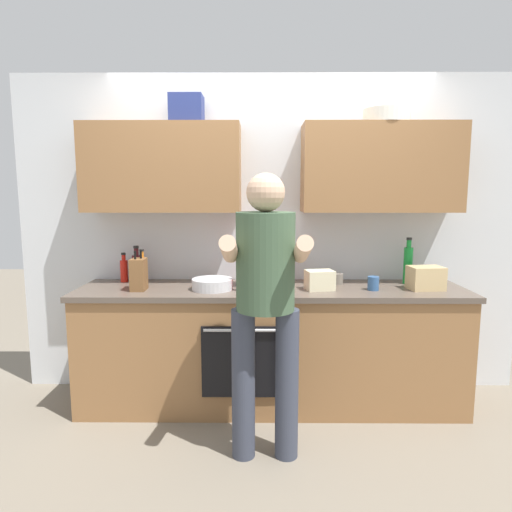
{
  "coord_description": "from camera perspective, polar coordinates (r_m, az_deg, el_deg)",
  "views": [
    {
      "loc": [
        -0.09,
        -3.22,
        1.59
      ],
      "look_at": [
        -0.11,
        -0.1,
        1.15
      ],
      "focal_mm": 31.34,
      "sensor_mm": 36.0,
      "label": 1
    }
  ],
  "objects": [
    {
      "name": "cup_stoneware",
      "position": [
        3.47,
        10.33,
        -2.89
      ],
      "size": [
        0.09,
        0.09,
        0.08
      ],
      "primitive_type": "cylinder",
      "color": "slate",
      "rests_on": "counter"
    },
    {
      "name": "grocery_bag_rice",
      "position": [
        3.25,
        8.13,
        -3.06
      ],
      "size": [
        0.22,
        0.18,
        0.14
      ],
      "primitive_type": "cube",
      "rotation": [
        0.0,
        0.0,
        0.19
      ],
      "color": "beige",
      "rests_on": "counter"
    },
    {
      "name": "grocery_bag_bread",
      "position": [
        3.45,
        20.84,
        -2.64
      ],
      "size": [
        0.25,
        0.19,
        0.17
      ],
      "primitive_type": "cube",
      "rotation": [
        0.0,
        0.0,
        0.11
      ],
      "color": "tan",
      "rests_on": "counter"
    },
    {
      "name": "mixing_bowl",
      "position": [
        3.24,
        -5.59,
        -3.59
      ],
      "size": [
        0.3,
        0.3,
        0.08
      ],
      "primitive_type": "cylinder",
      "color": "silver",
      "rests_on": "counter"
    },
    {
      "name": "ground_plane",
      "position": [
        3.59,
        1.9,
        -18.23
      ],
      "size": [
        12.0,
        12.0,
        0.0
      ],
      "primitive_type": "plane",
      "color": "#756B5B"
    },
    {
      "name": "cup_tea",
      "position": [
        3.31,
        14.74,
        -3.4
      ],
      "size": [
        0.08,
        0.08,
        0.1
      ],
      "primitive_type": "cylinder",
      "color": "#33598C",
      "rests_on": "counter"
    },
    {
      "name": "grocery_bag_crisps",
      "position": [
        3.35,
        0.11,
        -2.05
      ],
      "size": [
        0.26,
        0.2,
        0.21
      ],
      "primitive_type": "cube",
      "rotation": [
        0.0,
        0.0,
        -0.07
      ],
      "color": "red",
      "rests_on": "counter"
    },
    {
      "name": "bottle_water",
      "position": [
        3.16,
        -1.84,
        -2.03
      ],
      "size": [
        0.05,
        0.05,
        0.32
      ],
      "color": "silver",
      "rests_on": "counter"
    },
    {
      "name": "knife_block",
      "position": [
        3.3,
        -14.75,
        -2.28
      ],
      "size": [
        0.1,
        0.14,
        0.29
      ],
      "color": "brown",
      "rests_on": "counter"
    },
    {
      "name": "bottle_syrup",
      "position": [
        3.38,
        4.0,
        -1.93
      ],
      "size": [
        0.06,
        0.06,
        0.26
      ],
      "color": "#8C4C14",
      "rests_on": "counter"
    },
    {
      "name": "bottle_wine",
      "position": [
        3.59,
        -14.97,
        -1.37
      ],
      "size": [
        0.07,
        0.07,
        0.29
      ],
      "color": "#471419",
      "rests_on": "counter"
    },
    {
      "name": "bottle_hotsauce",
      "position": [
        3.64,
        -16.48,
        -1.69
      ],
      "size": [
        0.06,
        0.06,
        0.23
      ],
      "color": "red",
      "rests_on": "counter"
    },
    {
      "name": "counter",
      "position": [
        3.42,
        1.93,
        -11.44
      ],
      "size": [
        2.84,
        0.67,
        0.9
      ],
      "color": "olive",
      "rests_on": "ground"
    },
    {
      "name": "back_wall_unit",
      "position": [
        3.5,
        1.96,
        6.51
      ],
      "size": [
        4.0,
        0.39,
        2.5
      ],
      "color": "silver",
      "rests_on": "ground"
    },
    {
      "name": "bottle_soda",
      "position": [
        3.6,
        18.83,
        -0.97
      ],
      "size": [
        0.07,
        0.07,
        0.36
      ],
      "color": "#198C33",
      "rests_on": "counter"
    },
    {
      "name": "bottle_juice",
      "position": [
        3.45,
        -14.31,
        -1.81
      ],
      "size": [
        0.07,
        0.07,
        0.28
      ],
      "color": "orange",
      "rests_on": "counter"
    },
    {
      "name": "person_standing",
      "position": [
        2.59,
        1.2,
        -4.86
      ],
      "size": [
        0.49,
        0.45,
        1.7
      ],
      "color": "#383D4C",
      "rests_on": "ground"
    }
  ]
}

